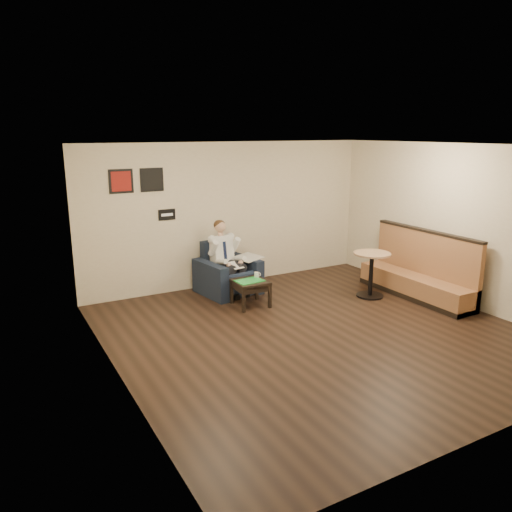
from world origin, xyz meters
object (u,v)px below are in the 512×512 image
side_table (250,293)px  coffee_mug (257,275)px  smartphone (249,278)px  armchair (228,268)px  seated_man (232,261)px  cafe_table (371,275)px  green_folder (249,281)px  banquette (417,265)px

side_table → coffee_mug: (0.19, 0.12, 0.28)m
smartphone → coffee_mug: bearing=-7.1°
smartphone → armchair: bearing=109.0°
seated_man → smartphone: bearing=-92.2°
seated_man → cafe_table: size_ratio=1.56×
armchair → smartphone: size_ratio=6.90×
armchair → cafe_table: 2.67m
seated_man → cafe_table: 2.59m
green_folder → smartphone: 0.20m
seated_man → coffee_mug: 0.66m
side_table → cafe_table: cafe_table is taller
green_folder → banquette: (2.94, -1.03, 0.14)m
green_folder → banquette: bearing=-19.3°
smartphone → banquette: (2.85, -1.21, 0.15)m
seated_man → coffee_mug: size_ratio=13.48×
armchair → green_folder: (-0.01, -0.87, -0.01)m
banquette → armchair: bearing=147.0°
banquette → cafe_table: bearing=150.5°
green_folder → cafe_table: (2.22, -0.62, -0.05)m
armchair → seated_man: seated_man is taller
seated_man → smartphone: seated_man is taller
armchair → side_table: 0.88m
armchair → green_folder: armchair is taller
cafe_table → smartphone: bearing=159.3°
banquette → cafe_table: banquette is taller
smartphone → banquette: size_ratio=0.06×
side_table → cafe_table: bearing=-16.4°
green_folder → smartphone: green_folder is taller
side_table → banquette: banquette is taller
side_table → banquette: bearing=-19.9°
banquette → seated_man: bearing=148.6°
coffee_mug → cafe_table: cafe_table is taller
smartphone → cafe_table: 2.28m
seated_man → green_folder: seated_man is taller
banquette → cafe_table: (-0.72, 0.41, -0.19)m
green_folder → cafe_table: bearing=-15.7°
armchair → cafe_table: armchair is taller
armchair → cafe_table: size_ratio=1.18×
cafe_table → coffee_mug: bearing=159.2°
side_table → coffee_mug: coffee_mug is taller
seated_man → coffee_mug: (0.19, -0.61, -0.15)m
armchair → seated_man: (0.02, -0.12, 0.18)m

